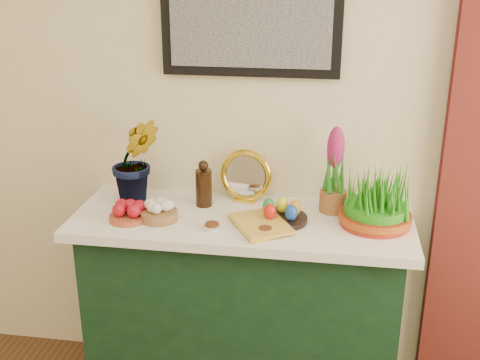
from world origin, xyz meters
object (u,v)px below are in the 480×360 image
book (238,227)px  wheatgrass_sabzeh (376,201)px  hyacinth_green (135,147)px  mirror (246,176)px  sideboard (242,313)px

book → wheatgrass_sabzeh: (0.53, 0.15, 0.09)m
hyacinth_green → wheatgrass_sabzeh: 1.03m
book → mirror: bearing=63.5°
sideboard → book: 0.50m
hyacinth_green → book: size_ratio=1.99×
mirror → book: mirror is taller
mirror → book: 0.33m
hyacinth_green → mirror: size_ratio=2.11×
sideboard → hyacinth_green: 0.86m
hyacinth_green → sideboard: bearing=-34.3°
book → sideboard: bearing=63.4°
book → wheatgrass_sabzeh: bearing=-14.2°
sideboard → hyacinth_green: bearing=169.4°
hyacinth_green → mirror: hyacinth_green is taller
wheatgrass_sabzeh → book: bearing=-164.5°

